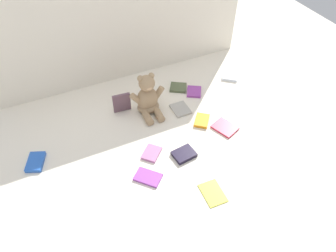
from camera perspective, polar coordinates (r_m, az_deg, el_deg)
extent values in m
plane|color=silver|center=(1.60, -1.45, -0.17)|extent=(3.20, 3.20, 0.00)
cube|color=silver|center=(1.77, -8.40, 18.50)|extent=(1.44, 0.03, 0.71)
ellipsoid|color=#9E7F5B|center=(1.65, -3.70, 4.81)|extent=(0.11, 0.09, 0.14)
ellipsoid|color=#9E7F5B|center=(1.68, -3.57, 3.51)|extent=(0.12, 0.10, 0.05)
sphere|color=#9E7F5B|center=(1.58, -3.82, 7.66)|extent=(0.08, 0.08, 0.08)
ellipsoid|color=tan|center=(1.56, -3.42, 6.85)|extent=(0.03, 0.03, 0.02)
sphere|color=#9E7F5B|center=(1.56, -4.98, 8.46)|extent=(0.03, 0.03, 0.03)
sphere|color=#9E7F5B|center=(1.58, -3.00, 8.97)|extent=(0.03, 0.03, 0.03)
cylinder|color=#9E7F5B|center=(1.62, -5.68, 4.84)|extent=(0.07, 0.03, 0.08)
cylinder|color=#9E7F5B|center=(1.65, -1.72, 5.93)|extent=(0.07, 0.03, 0.08)
cylinder|color=#9E7F5B|center=(1.63, -3.63, 1.42)|extent=(0.04, 0.08, 0.04)
cylinder|color=#9E7F5B|center=(1.64, -1.64, 2.01)|extent=(0.04, 0.08, 0.04)
cube|color=#A29E96|center=(1.69, 2.25, 3.02)|extent=(0.09, 0.11, 0.01)
cube|color=#CB2A42|center=(1.62, 10.12, -0.28)|extent=(0.13, 0.14, 0.01)
cube|color=purple|center=(1.40, -3.60, -9.12)|extent=(0.13, 0.13, 0.01)
cube|color=white|center=(1.96, 11.07, 8.93)|extent=(0.14, 0.14, 0.02)
cube|color=blue|center=(1.56, -22.59, -5.94)|extent=(0.11, 0.13, 0.02)
cube|color=yellow|center=(1.37, 8.02, -11.72)|extent=(0.09, 0.12, 0.01)
cube|color=#624551|center=(1.67, -8.27, 4.13)|extent=(0.09, 0.03, 0.12)
cube|color=#495538|center=(1.83, 1.84, 6.89)|extent=(0.12, 0.12, 0.01)
cube|color=black|center=(1.48, 2.87, -5.05)|extent=(0.11, 0.09, 0.02)
cube|color=#A76494|center=(1.48, -2.95, -4.86)|extent=(0.12, 0.12, 0.01)
cube|color=purple|center=(1.81, 4.68, 6.13)|extent=(0.11, 0.12, 0.01)
cube|color=orange|center=(1.63, 6.06, 0.97)|extent=(0.11, 0.12, 0.02)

